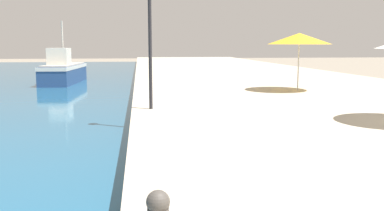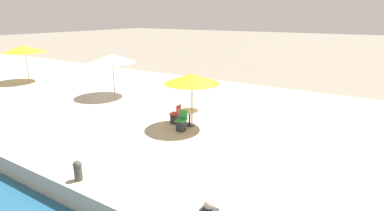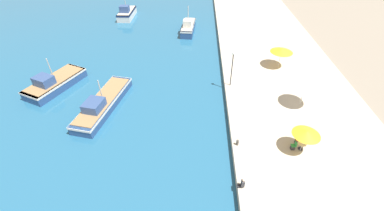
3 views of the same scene
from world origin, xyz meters
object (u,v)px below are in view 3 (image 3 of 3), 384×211
object	(u,v)px
cafe_chair_right	(293,147)
cafe_chair_left	(297,141)
fishing_boat_mid	(55,83)
mooring_bollard	(238,142)
fishing_boat_near	(103,103)
fishing_boat_distant	(127,13)
cafe_table	(301,145)
lamppost	(232,63)
cafe_umbrella_pink	(307,133)
fishing_boat_far	(188,27)
person_at_quay	(242,183)
cafe_umbrella_white	(305,87)
cafe_umbrella_striped	(282,50)

from	to	relation	value
cafe_chair_right	cafe_chair_left	bearing A→B (deg)	-42.27
fishing_boat_mid	mooring_bollard	bearing A→B (deg)	-1.08
fishing_boat_near	fishing_boat_distant	world-z (taller)	fishing_boat_distant
cafe_table	lamppost	xyz separation A→B (m)	(-5.62, 10.60, 2.56)
cafe_umbrella_pink	cafe_chair_left	world-z (taller)	cafe_umbrella_pink
fishing_boat_near	fishing_boat_far	world-z (taller)	fishing_boat_far
cafe_umbrella_pink	fishing_boat_far	bearing A→B (deg)	111.60
cafe_chair_right	person_at_quay	world-z (taller)	person_at_quay
fishing_boat_distant	cafe_chair_left	size ratio (longest dim) A/B	7.44
person_at_quay	cafe_umbrella_white	bearing A→B (deg)	54.47
fishing_boat_distant	cafe_chair_left	distance (m)	43.68
lamppost	mooring_bollard	bearing A→B (deg)	-91.15
cafe_chair_right	lamppost	xyz separation A→B (m)	(-4.90, 10.64, 2.77)
fishing_boat_near	cafe_umbrella_pink	world-z (taller)	fishing_boat_near
fishing_boat_near	lamppost	world-z (taller)	lamppost
mooring_bollard	cafe_table	bearing A→B (deg)	-3.43
fishing_boat_mid	person_at_quay	xyz separation A→B (m)	(22.05, -14.60, 0.35)
person_at_quay	lamppost	xyz separation A→B (m)	(0.34, 14.88, 2.65)
lamppost	person_at_quay	bearing A→B (deg)	-91.32
cafe_umbrella_pink	lamppost	distance (m)	12.15
cafe_umbrella_striped	cafe_chair_right	xyz separation A→B (m)	(-2.28, -15.62, -2.16)
cafe_umbrella_pink	cafe_umbrella_white	world-z (taller)	cafe_umbrella_white
fishing_boat_far	lamppost	distance (m)	19.99
cafe_umbrella_white	mooring_bollard	size ratio (longest dim) A/B	4.46
fishing_boat_distant	cafe_umbrella_pink	world-z (taller)	fishing_boat_distant
fishing_boat_near	cafe_table	distance (m)	21.57
person_at_quay	mooring_bollard	xyz separation A→B (m)	(0.14, 4.63, -0.10)
cafe_chair_left	fishing_boat_mid	bearing A→B (deg)	152.78
fishing_boat_far	cafe_chair_left	bearing A→B (deg)	-63.97
lamppost	cafe_table	bearing A→B (deg)	-62.07
mooring_bollard	fishing_boat_distant	bearing A→B (deg)	117.65
fishing_boat_distant	cafe_chair_right	bearing A→B (deg)	-56.06
cafe_umbrella_white	cafe_umbrella_striped	bearing A→B (deg)	92.83
cafe_chair_left	lamppost	distance (m)	11.66
cafe_umbrella_white	cafe_table	size ratio (longest dim) A/B	3.64
lamppost	cafe_umbrella_striped	bearing A→B (deg)	34.75
mooring_bollard	lamppost	world-z (taller)	lamppost
fishing_boat_near	lamppost	xyz separation A→B (m)	(14.97, 4.22, 3.08)
fishing_boat_distant	cafe_umbrella_white	size ratio (longest dim) A/B	2.32
cafe_umbrella_striped	lamppost	size ratio (longest dim) A/B	0.66
cafe_umbrella_pink	cafe_chair_right	bearing A→B (deg)	170.07
cafe_umbrella_white	mooring_bollard	bearing A→B (deg)	-140.21
cafe_chair_right	mooring_bollard	world-z (taller)	cafe_chair_right
cafe_chair_right	person_at_quay	size ratio (longest dim) A/B	0.90
person_at_quay	cafe_table	bearing A→B (deg)	35.67
fishing_boat_near	fishing_boat_far	distance (m)	24.67
fishing_boat_mid	lamppost	size ratio (longest dim) A/B	1.85
cafe_umbrella_white	fishing_boat_mid	bearing A→B (deg)	173.42
fishing_boat_near	fishing_boat_distant	distance (m)	30.62
mooring_bollard	person_at_quay	bearing A→B (deg)	-91.68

